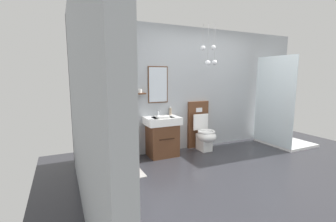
% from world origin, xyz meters
% --- Properties ---
extents(ground_plane, '(6.34, 4.62, 0.10)m').
position_xyz_m(ground_plane, '(0.00, 0.00, -0.05)').
color(ground_plane, '#2D2D33').
rests_on(ground_plane, ground).
extents(wall_back, '(5.14, 0.64, 2.51)m').
position_xyz_m(wall_back, '(-0.02, 1.65, 1.26)').
color(wall_back, '#999EA3').
rests_on(wall_back, ground).
extents(wall_left, '(0.12, 3.42, 2.51)m').
position_xyz_m(wall_left, '(-2.51, 0.00, 1.26)').
color(wall_left, '#999EA3').
rests_on(wall_left, ground).
extents(bath_mat, '(0.68, 0.44, 0.01)m').
position_xyz_m(bath_mat, '(-1.94, 0.80, 0.01)').
color(bath_mat, '#9E9993').
rests_on(bath_mat, ground).
extents(vanity_sink_left, '(0.65, 0.48, 0.76)m').
position_xyz_m(vanity_sink_left, '(-1.94, 1.39, 0.40)').
color(vanity_sink_left, '#56331E').
rests_on(vanity_sink_left, ground).
extents(tap_on_left_sink, '(0.03, 0.13, 0.11)m').
position_xyz_m(tap_on_left_sink, '(-1.94, 1.56, 0.83)').
color(tap_on_left_sink, silver).
rests_on(tap_on_left_sink, vanity_sink_left).
extents(vanity_sink_right, '(0.65, 0.48, 0.76)m').
position_xyz_m(vanity_sink_right, '(-0.99, 1.39, 0.40)').
color(vanity_sink_right, '#56331E').
rests_on(vanity_sink_right, ground).
extents(tap_on_right_sink, '(0.03, 0.13, 0.11)m').
position_xyz_m(tap_on_right_sink, '(-0.99, 1.56, 0.83)').
color(tap_on_right_sink, silver).
rests_on(tap_on_right_sink, vanity_sink_right).
extents(toilet, '(0.48, 0.62, 1.00)m').
position_xyz_m(toilet, '(-0.08, 1.39, 0.38)').
color(toilet, '#56331E').
rests_on(toilet, ground).
extents(toothbrush_cup, '(0.07, 0.07, 0.20)m').
position_xyz_m(toothbrush_cup, '(-2.18, 1.55, 0.82)').
color(toothbrush_cup, silver).
rests_on(toothbrush_cup, vanity_sink_left).
extents(soap_dispenser, '(0.06, 0.06, 0.17)m').
position_xyz_m(soap_dispenser, '(-0.74, 1.56, 0.83)').
color(soap_dispenser, gray).
rests_on(soap_dispenser, vanity_sink_right).
extents(folded_hand_towel, '(0.22, 0.16, 0.04)m').
position_xyz_m(folded_hand_towel, '(-1.03, 1.25, 0.78)').
color(folded_hand_towel, white).
rests_on(folded_hand_towel, vanity_sink_right).
extents(shower_tray, '(0.92, 0.99, 1.95)m').
position_xyz_m(shower_tray, '(1.71, 0.93, 0.42)').
color(shower_tray, white).
rests_on(shower_tray, ground).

